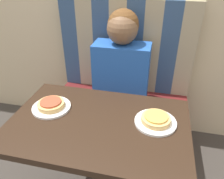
{
  "coord_description": "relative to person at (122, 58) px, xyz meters",
  "views": [
    {
      "loc": [
        0.25,
        -0.8,
        1.39
      ],
      "look_at": [
        0.0,
        0.3,
        0.71
      ],
      "focal_mm": 35.0,
      "sensor_mm": 36.0,
      "label": 1
    }
  ],
  "objects": [
    {
      "name": "booth_seat",
      "position": [
        0.0,
        -0.0,
        -0.56
      ],
      "size": [
        1.02,
        0.48,
        0.45
      ],
      "color": "#5B1919",
      "rests_on": "ground_plane"
    },
    {
      "name": "booth_backrest",
      "position": [
        -0.0,
        0.19,
        0.02
      ],
      "size": [
        1.02,
        0.1,
        0.71
      ],
      "color": "navy",
      "rests_on": "booth_seat"
    },
    {
      "name": "dining_table",
      "position": [
        0.0,
        -0.61,
        -0.2
      ],
      "size": [
        0.89,
        0.58,
        0.7
      ],
      "color": "black",
      "rests_on": "ground_plane"
    },
    {
      "name": "person",
      "position": [
        0.0,
        0.0,
        0.0
      ],
      "size": [
        0.4,
        0.23,
        0.67
      ],
      "color": "#2356B2",
      "rests_on": "booth_seat"
    },
    {
      "name": "plate_left",
      "position": [
        -0.28,
        -0.56,
        -0.08
      ],
      "size": [
        0.2,
        0.2,
        0.01
      ],
      "color": "white",
      "rests_on": "dining_table"
    },
    {
      "name": "plate_right",
      "position": [
        0.28,
        -0.56,
        -0.08
      ],
      "size": [
        0.2,
        0.2,
        0.01
      ],
      "color": "white",
      "rests_on": "dining_table"
    },
    {
      "name": "pizza_left",
      "position": [
        -0.28,
        -0.56,
        -0.06
      ],
      "size": [
        0.14,
        0.14,
        0.03
      ],
      "color": "tan",
      "rests_on": "plate_left"
    },
    {
      "name": "pizza_right",
      "position": [
        0.28,
        -0.56,
        -0.06
      ],
      "size": [
        0.14,
        0.14,
        0.03
      ],
      "color": "tan",
      "rests_on": "plate_right"
    }
  ]
}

